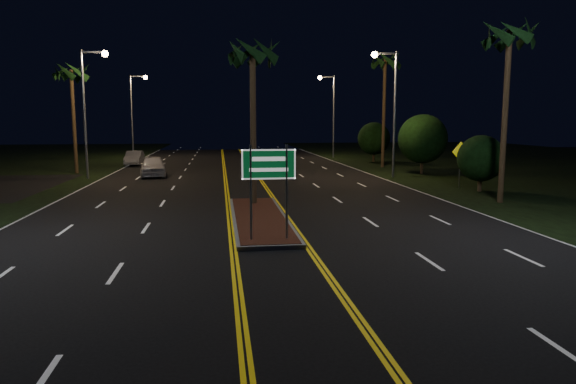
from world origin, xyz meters
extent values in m
plane|color=black|center=(0.00, 0.00, 0.00)|extent=(120.00, 120.00, 0.00)
cube|color=gray|center=(0.00, 7.00, 0.07)|extent=(2.25, 10.25, 0.15)
cube|color=#592819|center=(0.00, 7.00, 0.16)|extent=(2.00, 10.00, 0.02)
cylinder|color=gray|center=(-0.60, 2.80, 1.75)|extent=(0.08, 0.08, 3.20)
cylinder|color=gray|center=(0.60, 2.80, 1.75)|extent=(0.08, 0.08, 3.20)
cube|color=#07471E|center=(0.00, 2.80, 2.70)|extent=(1.80, 0.04, 1.00)
cube|color=white|center=(0.00, 2.77, 2.70)|extent=(1.80, 0.01, 1.00)
cylinder|color=gray|center=(-11.00, 24.00, 4.50)|extent=(0.18, 0.18, 9.00)
cube|color=gray|center=(-10.20, 24.00, 8.85)|extent=(1.60, 0.12, 0.12)
sphere|color=#F7BB6F|center=(-9.40, 24.00, 8.75)|extent=(0.44, 0.44, 0.44)
cylinder|color=gray|center=(-11.00, 44.00, 4.50)|extent=(0.18, 0.18, 9.00)
cube|color=gray|center=(-10.20, 44.00, 8.85)|extent=(1.60, 0.12, 0.12)
sphere|color=#F7BB6F|center=(-9.40, 44.00, 8.75)|extent=(0.44, 0.44, 0.44)
cylinder|color=gray|center=(11.00, 22.00, 4.50)|extent=(0.18, 0.18, 9.00)
cube|color=gray|center=(10.20, 22.00, 8.85)|extent=(1.60, 0.12, 0.12)
sphere|color=#F7BB6F|center=(9.40, 22.00, 8.75)|extent=(0.44, 0.44, 0.44)
cylinder|color=gray|center=(11.00, 42.00, 4.50)|extent=(0.18, 0.18, 9.00)
cube|color=gray|center=(10.20, 42.00, 8.85)|extent=(1.60, 0.12, 0.12)
sphere|color=#F7BB6F|center=(9.40, 42.00, 8.75)|extent=(0.44, 0.44, 0.44)
cylinder|color=#382819|center=(0.00, 10.50, 3.75)|extent=(0.28, 0.28, 7.50)
cylinder|color=#382819|center=(-12.80, 28.00, 4.00)|extent=(0.28, 0.28, 8.00)
cylinder|color=#382819|center=(12.50, 10.00, 4.25)|extent=(0.28, 0.28, 8.50)
cylinder|color=#382819|center=(12.80, 30.00, 4.75)|extent=(0.28, 0.28, 9.50)
cylinder|color=#382819|center=(13.50, 14.00, 0.45)|extent=(0.24, 0.24, 0.90)
sphere|color=black|center=(13.50, 14.00, 1.95)|extent=(2.70, 2.70, 2.70)
cylinder|color=#382819|center=(14.00, 24.00, 0.63)|extent=(0.24, 0.24, 1.26)
sphere|color=black|center=(14.00, 24.00, 2.73)|extent=(3.78, 3.78, 3.78)
cylinder|color=#382819|center=(13.80, 36.00, 0.54)|extent=(0.24, 0.24, 1.08)
sphere|color=black|center=(13.80, 36.00, 2.34)|extent=(3.24, 3.24, 3.24)
imported|color=silver|center=(-6.54, 25.04, 0.89)|extent=(2.92, 5.59, 1.79)
imported|color=#B3B4BD|center=(-9.50, 35.23, 0.76)|extent=(2.03, 4.61, 1.53)
cylinder|color=gray|center=(13.00, 15.58, 1.24)|extent=(0.07, 0.07, 2.48)
cube|color=#D5C70B|center=(13.00, 15.56, 2.25)|extent=(1.18, 0.24, 1.20)
camera|label=1|loc=(-1.61, -14.09, 4.14)|focal=32.00mm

